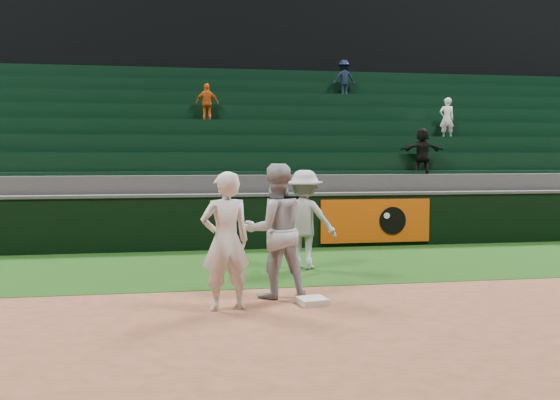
% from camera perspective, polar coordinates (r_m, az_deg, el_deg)
% --- Properties ---
extents(ground, '(70.00, 70.00, 0.00)m').
position_cam_1_polar(ground, '(9.08, 0.70, -9.25)').
color(ground, brown).
rests_on(ground, ground).
extents(foul_grass, '(36.00, 4.20, 0.01)m').
position_cam_1_polar(foul_grass, '(11.98, -1.95, -5.98)').
color(foul_grass, black).
rests_on(foul_grass, ground).
extents(upper_deck, '(40.00, 12.00, 12.00)m').
position_cam_1_polar(upper_deck, '(26.48, -6.40, 12.49)').
color(upper_deck, black).
rests_on(upper_deck, ground).
extents(first_base, '(0.44, 0.44, 0.09)m').
position_cam_1_polar(first_base, '(8.92, 2.97, -9.20)').
color(first_base, silver).
rests_on(first_base, ground).
extents(first_baseman, '(0.76, 0.58, 1.88)m').
position_cam_1_polar(first_baseman, '(8.46, -5.00, -3.76)').
color(first_baseman, silver).
rests_on(first_baseman, ground).
extents(baserunner, '(1.06, 0.88, 1.98)m').
position_cam_1_polar(baserunner, '(9.19, -0.43, -2.82)').
color(baserunner, '#9EA0A8').
rests_on(baserunner, ground).
extents(base_coach, '(1.36, 1.13, 1.82)m').
position_cam_1_polar(base_coach, '(11.50, 2.26, -1.79)').
color(base_coach, '#A0A3AE').
rests_on(base_coach, foul_grass).
extents(field_wall, '(36.00, 0.45, 1.25)m').
position_cam_1_polar(field_wall, '(14.06, -3.09, -1.91)').
color(field_wall, black).
rests_on(field_wall, ground).
extents(stadium_seating, '(36.00, 5.95, 5.05)m').
position_cam_1_polar(stadium_seating, '(17.73, -4.61, 2.76)').
color(stadium_seating, '#3B3A3D').
rests_on(stadium_seating, ground).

